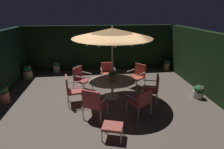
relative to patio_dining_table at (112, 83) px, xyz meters
The scene contains 20 objects.
ground_plane 0.69m from the patio_dining_table, 165.42° to the right, with size 8.61×7.75×0.02m, color #62554C.
hedge_backdrop_rear 3.72m from the patio_dining_table, 94.16° to the left, with size 8.61×0.30×2.46m, color black.
hedge_backdrop_right 3.94m from the patio_dining_table, ahead, with size 0.30×7.75×2.46m, color black.
patio_dining_table is the anchor object (origin of this frame).
patio_umbrella 1.88m from the patio_dining_table, 137.95° to the right, with size 2.82×2.82×2.74m.
centerpiece_planter 0.38m from the patio_dining_table, 103.07° to the right, with size 0.27×0.27×0.41m.
patio_chair_north 1.53m from the patio_dining_table, 17.27° to the right, with size 0.73×0.78×1.02m.
patio_chair_northeast 1.53m from the patio_dining_table, 37.12° to the left, with size 0.86×0.86×1.02m.
patio_chair_east 1.52m from the patio_dining_table, 91.67° to the left, with size 0.66×0.59×0.95m.
patio_chair_southeast 1.53m from the patio_dining_table, 144.88° to the left, with size 0.81×0.81×1.00m.
patio_chair_south 1.53m from the patio_dining_table, 169.76° to the right, with size 0.67×0.70×1.06m.
patio_chair_southwest 1.53m from the patio_dining_table, 118.35° to the right, with size 0.83×0.80×1.03m.
patio_chair_west 1.52m from the patio_dining_table, 58.01° to the right, with size 0.83×0.81×0.91m.
ottoman_footrest 2.33m from the patio_dining_table, 96.08° to the right, with size 0.62×0.54×0.40m.
potted_plant_front_corner 3.42m from the patio_dining_table, 118.54° to the left, with size 0.40×0.40×0.53m.
potted_plant_right_far 3.38m from the patio_dining_table, ahead, with size 0.40×0.40×0.50m.
potted_plant_right_near 4.08m from the patio_dining_table, behind, with size 0.47×0.46×0.69m.
potted_plant_back_left 4.78m from the patio_dining_table, 147.39° to the left, with size 0.46×0.46×0.66m.
potted_plant_left_near 4.61m from the patio_dining_table, 41.04° to the left, with size 0.35×0.35×0.60m.
potted_plant_left_far 4.33m from the patio_dining_table, 129.25° to the left, with size 0.38×0.38×0.59m.
Camera 1 is at (-0.41, -6.06, 3.27)m, focal length 28.09 mm.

